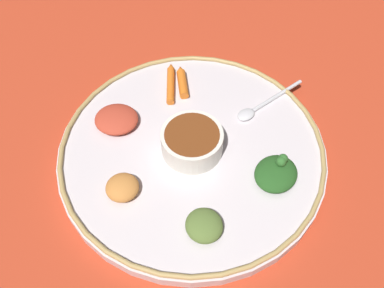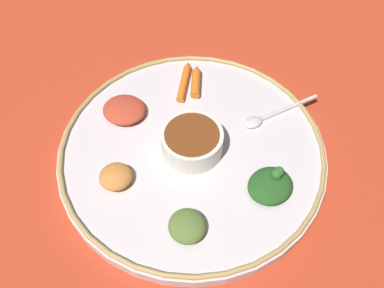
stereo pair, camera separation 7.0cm
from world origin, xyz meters
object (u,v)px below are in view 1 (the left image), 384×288
object	(u,v)px
spoon	(260,106)
carrot_outer	(171,83)
center_bowl	(192,141)
greens_pile	(276,173)
carrot_near_spoon	(182,81)

from	to	relation	value
spoon	carrot_outer	world-z (taller)	carrot_outer
center_bowl	spoon	bearing A→B (deg)	104.87
carrot_outer	spoon	bearing A→B (deg)	49.35
spoon	greens_pile	bearing A→B (deg)	-17.96
carrot_near_spoon	center_bowl	bearing A→B (deg)	-15.14
center_bowl	greens_pile	bearing A→B (deg)	45.31
greens_pile	carrot_near_spoon	world-z (taller)	greens_pile
spoon	carrot_near_spoon	bearing A→B (deg)	-134.21
center_bowl	carrot_outer	size ratio (longest dim) A/B	1.04
spoon	greens_pile	size ratio (longest dim) A/B	1.59
greens_pile	carrot_outer	world-z (taller)	greens_pile
spoon	greens_pile	xyz separation A→B (m)	(0.14, -0.04, 0.01)
center_bowl	spoon	size ratio (longest dim) A/B	0.67
spoon	center_bowl	bearing A→B (deg)	-75.13
spoon	greens_pile	world-z (taller)	greens_pile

